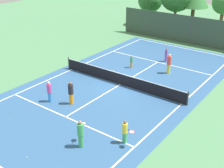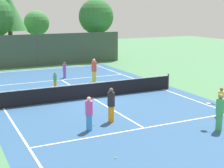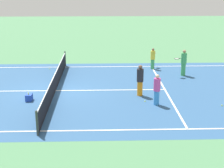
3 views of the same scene
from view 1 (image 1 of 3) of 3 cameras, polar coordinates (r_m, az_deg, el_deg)
name	(u,v)px [view 1 (image 1 of 3)]	position (r m, az deg, el deg)	size (l,w,h in m)	color
ground_plane	(120,84)	(24.57, 1.63, -0.08)	(80.00, 80.00, 0.00)	#4C8456
court_surface	(120,84)	(24.56, 1.63, -0.08)	(13.00, 25.00, 0.01)	#2D5684
tennis_net	(120,79)	(24.35, 1.64, 1.00)	(11.90, 0.10, 1.10)	#333833
perimeter_fence	(191,30)	(35.75, 14.92, 10.00)	(18.00, 0.12, 3.20)	#384C3D
tree_1	(224,3)	(40.24, 20.77, 14.41)	(2.88, 2.88, 5.50)	brown
tree_2	(150,0)	(43.23, 7.41, 15.78)	(3.47, 3.47, 5.27)	brown
player_0	(131,62)	(27.81, 3.77, 4.34)	(0.25, 0.25, 1.18)	orange
player_1	(71,93)	(21.43, -7.94, -1.67)	(0.37, 0.37, 1.75)	orange
player_2	(81,133)	(16.96, -6.06, -9.45)	(0.64, 0.94, 1.75)	#3FA559
player_3	(166,55)	(29.74, 10.40, 5.56)	(0.29, 0.29, 1.34)	purple
player_4	(49,91)	(22.02, -11.98, -1.41)	(0.35, 0.35, 1.63)	#388CD8
player_5	(125,132)	(17.25, 2.52, -9.15)	(0.91, 0.47, 1.51)	#3FA559
player_6	(169,63)	(26.86, 10.93, 3.91)	(0.39, 0.39, 1.83)	yellow
ball_crate	(113,73)	(26.25, 0.24, 2.09)	(0.48, 0.33, 0.43)	blue
tennis_ball_0	(152,63)	(29.14, 7.75, 3.96)	(0.07, 0.07, 0.07)	#CCE533
tennis_ball_1	(181,96)	(23.27, 13.20, -2.24)	(0.07, 0.07, 0.07)	#CCE533
tennis_ball_2	(10,119)	(20.90, -19.14, -6.41)	(0.07, 0.07, 0.07)	#CCE533
tennis_ball_3	(60,100)	(22.40, -10.03, -3.06)	(0.07, 0.07, 0.07)	#CCE533
tennis_ball_4	(27,157)	(17.21, -16.11, -13.46)	(0.07, 0.07, 0.07)	#CCE533
tennis_ball_5	(149,60)	(29.99, 7.14, 4.62)	(0.07, 0.07, 0.07)	#CCE533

